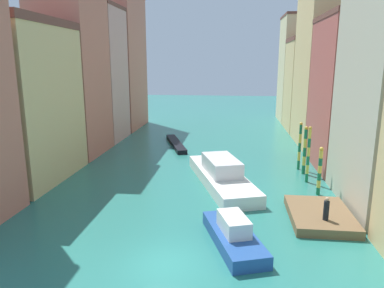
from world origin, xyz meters
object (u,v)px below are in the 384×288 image
Objects in this scene: mooring_pole_3 at (300,146)px; vaporetto_white at (221,175)px; mooring_pole_1 at (308,154)px; motorboat_0 at (233,234)px; mooring_pole_2 at (305,150)px; gondola_black at (176,144)px; waterfront_dock at (320,215)px; person_on_dock at (326,209)px; mooring_pole_0 at (320,171)px.

vaporetto_white is (-7.65, -5.44, -1.61)m from mooring_pole_3.
motorboat_0 is at bearing -118.26° from mooring_pole_1.
mooring_pole_1 reaches higher than mooring_pole_2.
gondola_black is at bearing 106.54° from motorboat_0.
mooring_pole_1 is 8.03m from vaporetto_white.
waterfront_dock is at bearing -94.34° from mooring_pole_2.
person_on_dock reaches higher than motorboat_0.
mooring_pole_3 reaches higher than vaporetto_white.
mooring_pole_1 reaches higher than motorboat_0.
waterfront_dock is at bearing 90.53° from person_on_dock.
mooring_pole_3 is 0.50× the size of gondola_black.
mooring_pole_0 is at bearing -87.00° from mooring_pole_3.
mooring_pole_2 is (0.79, 12.04, 1.07)m from person_on_dock.
person_on_dock is 6.61m from motorboat_0.
vaporetto_white is (-7.71, -1.41, -1.76)m from mooring_pole_1.
gondola_black is 1.42× the size of motorboat_0.
mooring_pole_2 reaches higher than person_on_dock.
mooring_pole_0 reaches higher than gondola_black.
gondola_black is (-14.14, 13.15, -2.36)m from mooring_pole_1.
mooring_pole_2 is at bearing -81.54° from mooring_pole_3.
mooring_pole_2 is 0.97× the size of mooring_pole_3.
vaporetto_white is at bearing 136.48° from waterfront_dock.
person_on_dock reaches higher than waterfront_dock.
waterfront_dock is 8.47m from mooring_pole_1.
waterfront_dock is at bearing -57.60° from gondola_black.
mooring_pole_0 is at bearing -84.26° from mooring_pole_1.
mooring_pole_1 is at bearing -42.93° from gondola_black.
mooring_pole_2 is 0.49× the size of gondola_black.
person_on_dock reaches higher than gondola_black.
mooring_pole_0 is (0.96, 4.94, 1.76)m from waterfront_dock.
waterfront_dock is 1.45× the size of mooring_pole_0.
motorboat_0 is at bearing -155.33° from person_on_dock.
person_on_dock is 0.12× the size of vaporetto_white.
mooring_pole_1 reaches higher than person_on_dock.
gondola_black is at bearing 137.07° from mooring_pole_1.
mooring_pole_2 is (0.17, 2.52, -0.21)m from mooring_pole_1.
person_on_dock is at bearing -93.76° from mooring_pole_1.
vaporetto_white is 10.91m from motorboat_0.
vaporetto_white is 15.94m from gondola_black.
motorboat_0 is at bearing -145.16° from waterfront_dock.
mooring_pole_3 is at bearing 87.26° from waterfront_dock.
mooring_pole_0 reaches higher than waterfront_dock.
person_on_dock is 10.78m from vaporetto_white.
mooring_pole_3 reaches higher than mooring_pole_0.
mooring_pole_2 reaches higher than vaporetto_white.
vaporetto_white is at bearing -66.17° from gondola_black.
waterfront_dock is 0.86× the size of motorboat_0.
gondola_black is at bearing 113.83° from vaporetto_white.
mooring_pole_3 reaches higher than person_on_dock.
waterfront_dock is 1.25× the size of mooring_pole_2.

